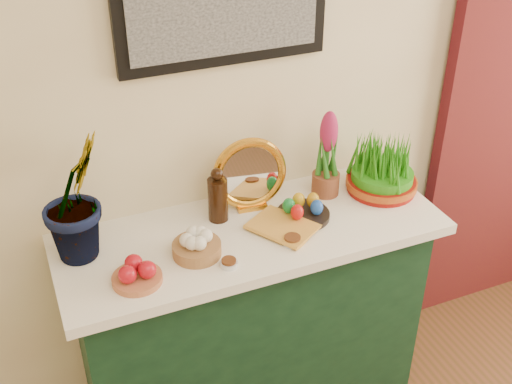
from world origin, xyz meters
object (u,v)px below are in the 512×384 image
wheatgrass_sabzeh (383,168)px  mirror (250,175)px  sideboard (251,323)px  hyacinth_green (72,179)px  book (269,238)px

wheatgrass_sabzeh → mirror: bearing=169.8°
sideboard → hyacinth_green: size_ratio=2.25×
hyacinth_green → sideboard: bearing=-50.0°
hyacinth_green → book: hyacinth_green is taller
sideboard → book: bearing=-75.5°
book → sideboard: bearing=73.3°
sideboard → book: book is taller
wheatgrass_sabzeh → hyacinth_green: bearing=177.6°
hyacinth_green → wheatgrass_sabzeh: hyacinth_green is taller
book → wheatgrass_sabzeh: size_ratio=0.81×
sideboard → wheatgrass_sabzeh: bearing=4.0°
hyacinth_green → wheatgrass_sabzeh: 1.16m
hyacinth_green → wheatgrass_sabzeh: bearing=-43.8°
sideboard → hyacinth_green: (-0.58, 0.09, 0.75)m
sideboard → wheatgrass_sabzeh: wheatgrass_sabzeh is taller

